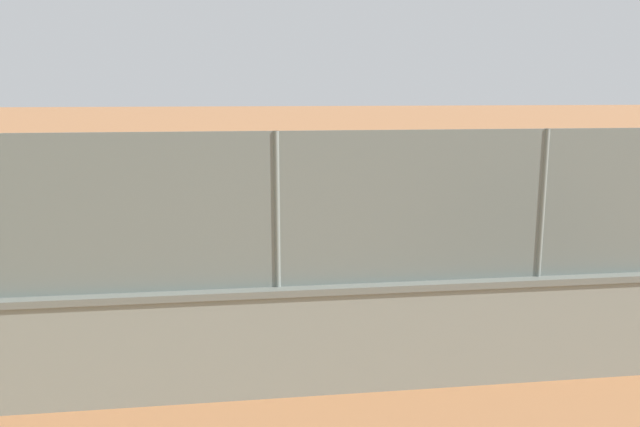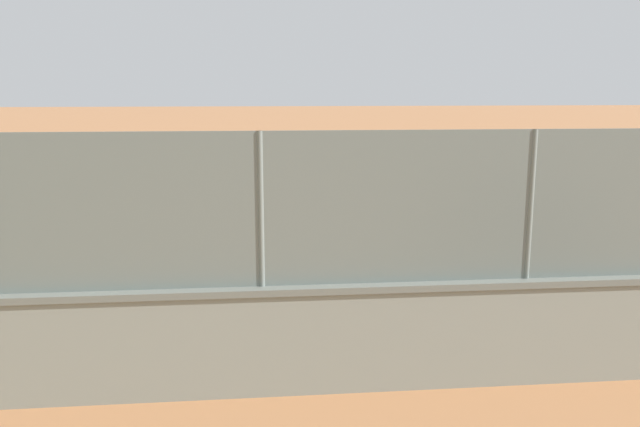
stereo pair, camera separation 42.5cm
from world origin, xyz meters
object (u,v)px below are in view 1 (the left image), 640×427
(player_at_service_line, at_px, (143,223))
(player_near_wall_returning, at_px, (347,194))
(player_foreground_swinging, at_px, (498,181))
(sports_ball, at_px, (143,219))

(player_at_service_line, distance_m, player_near_wall_returning, 5.53)
(player_foreground_swinging, distance_m, sports_ball, 10.82)
(sports_ball, bearing_deg, player_foreground_swinging, -147.87)
(player_foreground_swinging, bearing_deg, player_at_service_line, 21.70)
(player_at_service_line, bearing_deg, sports_ball, 96.68)
(player_at_service_line, relative_size, player_foreground_swinging, 0.88)
(player_near_wall_returning, bearing_deg, player_foreground_swinging, -167.59)
(sports_ball, bearing_deg, player_at_service_line, -83.32)
(player_near_wall_returning, distance_m, player_foreground_swinging, 4.70)
(player_near_wall_returning, xyz_separation_m, player_foreground_swinging, (-4.59, -1.01, 0.11))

